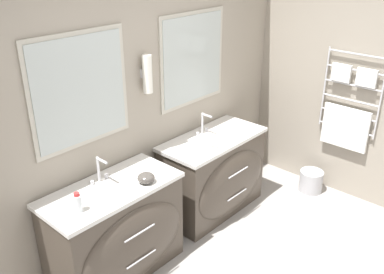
% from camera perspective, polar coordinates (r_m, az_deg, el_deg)
% --- Properties ---
extents(wall_back, '(5.44, 0.16, 2.60)m').
position_cam_1_polar(wall_back, '(3.80, -7.19, 4.64)').
color(wall_back, '#9E9384').
rests_on(wall_back, ground_plane).
extents(wall_right, '(0.13, 3.41, 2.60)m').
position_cam_1_polar(wall_right, '(4.80, 18.53, 7.65)').
color(wall_right, '#9E9384').
rests_on(wall_right, ground_plane).
extents(vanity_left, '(1.13, 0.60, 0.83)m').
position_cam_1_polar(vanity_left, '(3.65, -9.93, -12.28)').
color(vanity_left, '#4C4238').
rests_on(vanity_left, ground_plane).
extents(vanity_right, '(1.13, 0.60, 0.83)m').
position_cam_1_polar(vanity_right, '(4.39, 3.08, -4.98)').
color(vanity_right, '#4C4238').
rests_on(vanity_right, ground_plane).
extents(faucet_left, '(0.17, 0.14, 0.22)m').
position_cam_1_polar(faucet_left, '(3.49, -12.22, -4.33)').
color(faucet_left, silver).
rests_on(faucet_left, vanity_left).
extents(faucet_right, '(0.17, 0.14, 0.22)m').
position_cam_1_polar(faucet_right, '(4.26, 1.55, 1.78)').
color(faucet_right, silver).
rests_on(faucet_right, vanity_right).
extents(toiletry_bottle, '(0.06, 0.06, 0.16)m').
position_cam_1_polar(toiletry_bottle, '(3.18, -15.00, -8.50)').
color(toiletry_bottle, silver).
rests_on(toiletry_bottle, vanity_left).
extents(amenity_bowl, '(0.14, 0.14, 0.08)m').
position_cam_1_polar(amenity_bowl, '(3.45, -6.14, -5.45)').
color(amenity_bowl, '#4C4742').
rests_on(amenity_bowl, vanity_left).
extents(soap_dish, '(0.11, 0.08, 0.04)m').
position_cam_1_polar(soap_dish, '(3.99, 2.60, -1.33)').
color(soap_dish, white).
rests_on(soap_dish, vanity_right).
extents(waste_bin, '(0.26, 0.26, 0.25)m').
position_cam_1_polar(waste_bin, '(5.05, 15.58, -5.62)').
color(waste_bin, '#B7B7BC').
rests_on(waste_bin, ground_plane).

